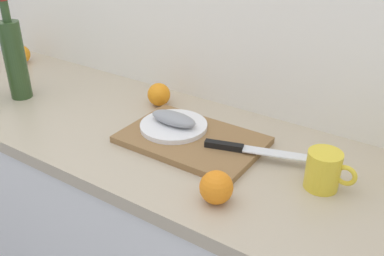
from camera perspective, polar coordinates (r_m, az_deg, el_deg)
kitchen_counter at (r=1.67m, az=-7.16°, el=-13.27°), size 2.00×0.60×0.90m
cutting_board at (r=1.29m, az=0.00°, el=-1.56°), size 0.41×0.27×0.02m
white_plate at (r=1.33m, az=-2.41°, el=0.28°), size 0.21×0.21×0.01m
fish_fillet at (r=1.32m, az=-2.44°, el=1.25°), size 0.15×0.07×0.04m
chef_knife at (r=1.22m, az=6.63°, el=-2.67°), size 0.29×0.11×0.02m
wine_bottle at (r=1.66m, az=-22.18°, el=8.43°), size 0.07×0.07×0.36m
coffee_mug_0 at (r=1.13m, az=16.90°, el=-5.33°), size 0.13×0.09×0.10m
orange_1 at (r=2.05m, az=-21.49°, el=8.97°), size 0.08×0.08×0.08m
orange_2 at (r=1.52m, az=-4.36°, el=4.40°), size 0.08×0.08×0.08m
orange_3 at (r=1.04m, az=3.20°, el=-7.76°), size 0.08×0.08×0.08m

